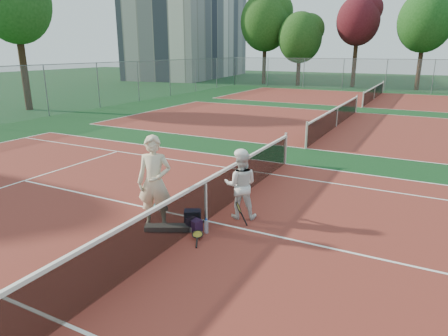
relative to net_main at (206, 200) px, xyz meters
The scene contains 24 objects.
ground 0.51m from the net_main, ahead, with size 130.00×130.00×0.00m, color #0E3516.
court_main 0.51m from the net_main, ahead, with size 23.77×10.97×0.01m, color maroon.
court_far_a 13.51m from the net_main, 90.00° to the left, with size 23.77×10.97×0.01m, color maroon.
court_far_b 27.00m from the net_main, 90.00° to the left, with size 23.77×10.97×0.01m, color maroon.
net_main is the anchor object (origin of this frame).
net_far_a 13.50m from the net_main, 90.00° to the left, with size 0.10×10.98×1.02m, color black, non-canonical shape.
net_far_b 27.00m from the net_main, 90.00° to the left, with size 0.10×10.98×1.02m, color black, non-canonical shape.
fence_back 34.01m from the net_main, 90.00° to the left, with size 32.00×0.06×3.00m, color slate, non-canonical shape.
fence_left 17.39m from the net_main, 157.13° to the left, with size 54.50×0.06×3.00m, color slate, non-canonical shape.
apartment_block 52.62m from the net_main, 122.47° to the left, with size 10.00×22.00×15.00m, color beige.
player_a 1.26m from the net_main, 139.12° to the right, with size 0.76×0.50×2.08m, color beige.
player_b 0.89m from the net_main, 44.01° to the left, with size 0.78×0.61×1.61m, color white.
racket_red 1.19m from the net_main, 150.53° to the right, with size 0.36×0.27×0.52m, color maroon, non-canonical shape.
racket_black_held 0.82m from the net_main, ahead, with size 0.28×0.27×0.56m, color black, non-canonical shape.
racket_spare 1.00m from the net_main, 71.44° to the right, with size 0.60×0.27×0.12m, color black, non-canonical shape.
sports_bag_navy 0.48m from the net_main, 135.87° to the right, with size 0.38×0.26×0.30m, color black.
sports_bag_purple 0.68m from the net_main, 87.19° to the right, with size 0.33×0.22×0.27m, color black.
net_cover_canvas 1.04m from the net_main, 120.67° to the right, with size 1.07×0.25×0.11m, color slate.
water_bottle 0.74m from the net_main, 59.14° to the right, with size 0.09×0.09×0.30m, color silver.
tree_back_0 40.32m from the net_main, 110.28° to the left, with size 5.63×5.63×10.08m.
tree_back_1 38.07m from the net_main, 104.41° to the left, with size 4.68×4.68×7.79m.
tree_back_maroon 38.47m from the net_main, 95.57° to the left, with size 4.37×4.37×9.23m.
tree_back_3 37.62m from the net_main, 85.96° to the left, with size 5.04×5.04×9.33m.
tree_left_1 22.77m from the net_main, 152.51° to the left, with size 4.33×4.33×9.13m.
Camera 1 is at (4.34, -7.39, 3.83)m, focal length 32.00 mm.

